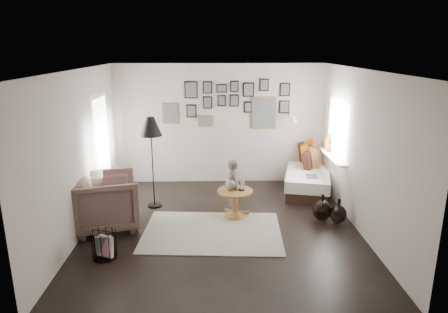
{
  "coord_description": "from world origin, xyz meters",
  "views": [
    {
      "loc": [
        -0.12,
        -6.15,
        2.94
      ],
      "look_at": [
        0.05,
        0.5,
        1.1
      ],
      "focal_mm": 32.0,
      "sensor_mm": 36.0,
      "label": 1
    }
  ],
  "objects_px": {
    "armchair": "(107,202)",
    "magazine_basket": "(104,244)",
    "demijohn_small": "(338,214)",
    "demijohn_large": "(322,210)",
    "child": "(234,187)",
    "daybed": "(307,173)",
    "vase": "(231,183)",
    "floor_lamp": "(151,130)",
    "pedestal_table": "(235,204)"
  },
  "relations": [
    {
      "from": "child",
      "to": "demijohn_small",
      "type": "bearing_deg",
      "value": -106.87
    },
    {
      "from": "pedestal_table",
      "to": "child",
      "type": "relative_size",
      "value": 0.62
    },
    {
      "from": "armchair",
      "to": "vase",
      "type": "bearing_deg",
      "value": -94.8
    },
    {
      "from": "daybed",
      "to": "armchair",
      "type": "xyz_separation_m",
      "value": [
        -3.77,
        -1.89,
        0.14
      ]
    },
    {
      "from": "demijohn_small",
      "to": "child",
      "type": "xyz_separation_m",
      "value": [
        -1.76,
        0.47,
        0.34
      ]
    },
    {
      "from": "demijohn_small",
      "to": "floor_lamp",
      "type": "bearing_deg",
      "value": 165.45
    },
    {
      "from": "vase",
      "to": "child",
      "type": "height_order",
      "value": "child"
    },
    {
      "from": "daybed",
      "to": "floor_lamp",
      "type": "distance_m",
      "value": 3.48
    },
    {
      "from": "daybed",
      "to": "floor_lamp",
      "type": "relative_size",
      "value": 1.23
    },
    {
      "from": "armchair",
      "to": "daybed",
      "type": "bearing_deg",
      "value": -79.16
    },
    {
      "from": "pedestal_table",
      "to": "demijohn_small",
      "type": "xyz_separation_m",
      "value": [
        1.75,
        -0.33,
        -0.06
      ]
    },
    {
      "from": "pedestal_table",
      "to": "demijohn_small",
      "type": "relative_size",
      "value": 1.41
    },
    {
      "from": "vase",
      "to": "armchair",
      "type": "relative_size",
      "value": 0.45
    },
    {
      "from": "child",
      "to": "daybed",
      "type": "bearing_deg",
      "value": -51.79
    },
    {
      "from": "magazine_basket",
      "to": "demijohn_large",
      "type": "relative_size",
      "value": 0.85
    },
    {
      "from": "pedestal_table",
      "to": "demijohn_large",
      "type": "distance_m",
      "value": 1.52
    },
    {
      "from": "armchair",
      "to": "floor_lamp",
      "type": "relative_size",
      "value": 0.59
    },
    {
      "from": "daybed",
      "to": "demijohn_large",
      "type": "distance_m",
      "value": 1.73
    },
    {
      "from": "floor_lamp",
      "to": "demijohn_large",
      "type": "distance_m",
      "value": 3.36
    },
    {
      "from": "daybed",
      "to": "demijohn_small",
      "type": "xyz_separation_m",
      "value": [
        0.14,
        -1.84,
        -0.15
      ]
    },
    {
      "from": "magazine_basket",
      "to": "child",
      "type": "height_order",
      "value": "child"
    },
    {
      "from": "floor_lamp",
      "to": "demijohn_small",
      "type": "xyz_separation_m",
      "value": [
        3.26,
        -0.85,
        -1.31
      ]
    },
    {
      "from": "armchair",
      "to": "demijohn_large",
      "type": "bearing_deg",
      "value": -103.19
    },
    {
      "from": "daybed",
      "to": "demijohn_small",
      "type": "distance_m",
      "value": 1.85
    },
    {
      "from": "magazine_basket",
      "to": "daybed",
      "type": "bearing_deg",
      "value": 39.14
    },
    {
      "from": "floor_lamp",
      "to": "child",
      "type": "xyz_separation_m",
      "value": [
        1.5,
        -0.37,
        -0.97
      ]
    },
    {
      "from": "daybed",
      "to": "demijohn_small",
      "type": "relative_size",
      "value": 4.76
    },
    {
      "from": "daybed",
      "to": "magazine_basket",
      "type": "relative_size",
      "value": 5.08
    },
    {
      "from": "pedestal_table",
      "to": "child",
      "type": "bearing_deg",
      "value": 94.66
    },
    {
      "from": "demijohn_large",
      "to": "demijohn_small",
      "type": "xyz_separation_m",
      "value": [
        0.25,
        -0.12,
        -0.02
      ]
    },
    {
      "from": "vase",
      "to": "demijohn_large",
      "type": "relative_size",
      "value": 0.92
    },
    {
      "from": "demijohn_large",
      "to": "child",
      "type": "xyz_separation_m",
      "value": [
        -1.52,
        0.35,
        0.32
      ]
    },
    {
      "from": "vase",
      "to": "floor_lamp",
      "type": "relative_size",
      "value": 0.26
    },
    {
      "from": "vase",
      "to": "child",
      "type": "bearing_deg",
      "value": 60.11
    },
    {
      "from": "daybed",
      "to": "magazine_basket",
      "type": "distance_m",
      "value": 4.6
    },
    {
      "from": "vase",
      "to": "demijohn_large",
      "type": "bearing_deg",
      "value": -8.43
    },
    {
      "from": "armchair",
      "to": "magazine_basket",
      "type": "height_order",
      "value": "armchair"
    },
    {
      "from": "demijohn_large",
      "to": "child",
      "type": "distance_m",
      "value": 1.59
    },
    {
      "from": "demijohn_small",
      "to": "vase",
      "type": "bearing_deg",
      "value": 169.05
    },
    {
      "from": "floor_lamp",
      "to": "demijohn_large",
      "type": "height_order",
      "value": "floor_lamp"
    },
    {
      "from": "pedestal_table",
      "to": "armchair",
      "type": "height_order",
      "value": "armchair"
    },
    {
      "from": "armchair",
      "to": "magazine_basket",
      "type": "xyz_separation_m",
      "value": [
        0.2,
        -1.01,
        -0.25
      ]
    },
    {
      "from": "magazine_basket",
      "to": "demijohn_small",
      "type": "relative_size",
      "value": 0.94
    },
    {
      "from": "pedestal_table",
      "to": "armchair",
      "type": "xyz_separation_m",
      "value": [
        -2.15,
        -0.38,
        0.23
      ]
    },
    {
      "from": "pedestal_table",
      "to": "armchair",
      "type": "distance_m",
      "value": 2.19
    },
    {
      "from": "daybed",
      "to": "floor_lamp",
      "type": "bearing_deg",
      "value": -148.9
    },
    {
      "from": "vase",
      "to": "armchair",
      "type": "xyz_separation_m",
      "value": [
        -2.07,
        -0.4,
        -0.17
      ]
    },
    {
      "from": "vase",
      "to": "magazine_basket",
      "type": "xyz_separation_m",
      "value": [
        -1.87,
        -1.42,
        -0.43
      ]
    },
    {
      "from": "armchair",
      "to": "demijohn_small",
      "type": "xyz_separation_m",
      "value": [
        3.9,
        0.05,
        -0.29
      ]
    },
    {
      "from": "floor_lamp",
      "to": "demijohn_small",
      "type": "relative_size",
      "value": 3.86
    }
  ]
}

